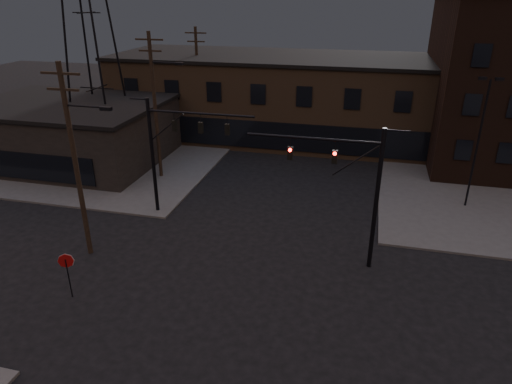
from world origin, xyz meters
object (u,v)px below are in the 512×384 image
stop_sign (67,265)px  car_crossing (313,140)px  traffic_signal_far (169,145)px  parked_car_lot_a (467,160)px  traffic_signal_near (356,183)px  parked_car_lot_b (483,159)px

stop_sign → car_crossing: (8.60, 27.09, -1.15)m
traffic_signal_far → parked_car_lot_a: traffic_signal_far is taller
traffic_signal_near → parked_car_lot_a: size_ratio=1.84×
stop_sign → parked_car_lot_b: bearing=46.2°
parked_car_lot_b → car_crossing: parked_car_lot_b is taller
parked_car_lot_b → car_crossing: size_ratio=1.08×
parked_car_lot_a → parked_car_lot_b: size_ratio=0.96×
traffic_signal_near → car_crossing: bearing=103.0°
traffic_signal_near → traffic_signal_far: same height
traffic_signal_near → parked_car_lot_b: (10.29, 18.20, -4.12)m
stop_sign → parked_car_lot_a: (22.26, 23.92, -0.95)m
stop_sign → parked_car_lot_a: size_ratio=0.57×
traffic_signal_far → car_crossing: (7.31, 17.11, -4.32)m
traffic_signal_far → parked_car_lot_b: 27.09m
traffic_signal_near → traffic_signal_far: (-12.07, 3.50, 0.08)m
stop_sign → car_crossing: stop_sign is taller
parked_car_lot_a → parked_car_lot_b: parked_car_lot_a is taller
parked_car_lot_a → car_crossing: (-13.67, 3.18, -0.20)m
stop_sign → traffic_signal_near: bearing=25.9°
stop_sign → car_crossing: bearing=72.4°
parked_car_lot_a → stop_sign: bearing=118.4°
stop_sign → parked_car_lot_b: (23.65, 24.68, -1.04)m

